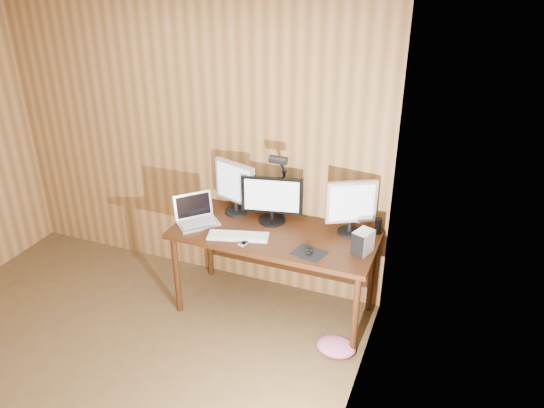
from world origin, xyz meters
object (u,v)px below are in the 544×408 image
Objects in this scene: mouse at (309,251)px; monitor_right at (351,206)px; hard_drive at (363,242)px; phone at (244,243)px; monitor_center at (272,199)px; desk_lamp at (281,176)px; monitor_left at (235,186)px; laptop at (196,216)px; keyboard at (238,236)px; speaker at (378,226)px; desk at (277,241)px.

monitor_right is at bearing 87.76° from mouse.
hard_drive is at bearing -85.46° from monitor_right.
hard_drive is 0.88m from phone.
desk_lamp is (0.05, 0.07, 0.18)m from monitor_center.
phone is at bearing -40.99° from monitor_left.
monitor_right reaches higher than hard_drive.
laptop reaches higher than keyboard.
speaker reaches higher than mouse.
monitor_right is at bearing 142.05° from hard_drive.
monitor_right reaches higher than speaker.
desk is 3.56× the size of monitor_left.
monitor_center is 0.86m from speaker.
hard_drive reaches higher than speaker.
monitor_left is 1.14× the size of laptop.
monitor_right reaches higher than laptop.
monitor_center is 1.24× the size of laptop.
laptop is at bearing -169.70° from monitor_center.
mouse is at bearing -37.57° from desk_lamp.
phone is 0.62m from desk_lamp.
desk_lamp reaches higher than keyboard.
phone is at bearing -147.11° from hard_drive.
monitor_left is 4.45× the size of mouse.
monitor_left is 0.41m from desk_lamp.
monitor_right is 0.32m from hard_drive.
desk_lamp is (0.61, 0.30, 0.32)m from laptop.
hard_drive is (0.36, 0.16, 0.07)m from mouse.
desk is 0.67m from monitor_right.
keyboard is at bearing -158.14° from mouse.
laptop is at bearing -166.03° from speaker.
monitor_center reaches higher than phone.
speaker is at bearing -7.03° from monitor_right.
monitor_left is 0.57m from phone.
phone is 0.87× the size of speaker.
desk_lamp is at bearing -176.67° from speaker.
monitor_left is 3.62× the size of speaker.
keyboard is 0.58m from desk_lamp.
desk is at bearing -164.74° from speaker.
laptop reaches higher than desk.
monitor_right is 0.50m from mouse.
hard_drive is at bearing 5.56° from monitor_left.
mouse reaches higher than keyboard.
monitor_left is 1.16m from hard_drive.
laptop is at bearing 164.64° from monitor_right.
speaker is at bearing 100.40° from hard_drive.
monitor_right reaches higher than monitor_center.
laptop reaches higher than mouse.
mouse is at bearing -130.40° from speaker.
monitor_left is (-0.42, 0.12, 0.36)m from desk.
monitor_left is at bearing -175.98° from speaker.
desk is at bearing 1.11° from monitor_left.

